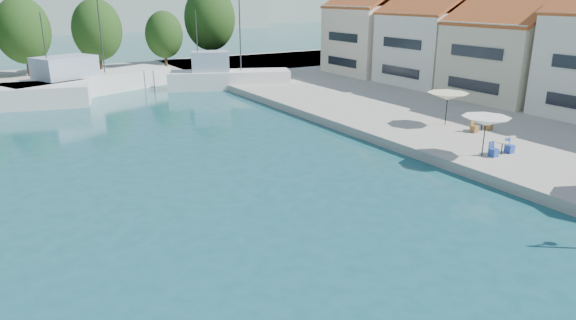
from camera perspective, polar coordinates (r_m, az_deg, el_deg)
quay_right at (r=46.02m, az=24.29°, el=5.10°), size 32.00×92.00×0.60m
quay_far at (r=63.45m, az=-24.39°, el=8.22°), size 90.00×16.00×0.60m
hill_east at (r=183.94m, az=-14.15°, el=16.38°), size 140.00×40.00×12.00m
building_04 at (r=48.68m, az=23.50°, el=11.47°), size 9.00×8.80×9.20m
building_05 at (r=54.41m, az=15.74°, el=13.05°), size 8.40×8.80×9.70m
building_06 at (r=60.93m, az=9.48°, el=14.14°), size 9.00×8.80×10.20m
trawler_03 at (r=54.28m, az=-21.43°, el=8.01°), size 17.32×10.89×10.20m
trawler_04 at (r=53.86m, az=-6.89°, el=9.04°), size 12.67×7.65×10.20m
tree_05 at (r=64.39m, az=-27.38°, el=12.66°), size 5.77×5.77×8.54m
tree_06 at (r=64.79m, az=-20.46°, el=13.40°), size 5.60×5.60×8.29m
tree_07 at (r=67.09m, az=-13.61°, el=13.38°), size 4.60×4.60×6.80m
tree_08 at (r=70.46m, az=-8.69°, el=15.30°), size 6.65×6.65×9.85m
umbrella_white at (r=30.32m, az=21.13°, el=4.04°), size 2.66×2.66×2.26m
umbrella_cream at (r=36.97m, az=17.32°, el=6.77°), size 2.81×2.81×2.28m
cafe_table_02 at (r=31.43m, az=22.65°, el=1.05°), size 1.82×0.70×0.76m
cafe_table_03 at (r=36.47m, az=20.71°, el=3.47°), size 1.82×0.70×0.76m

